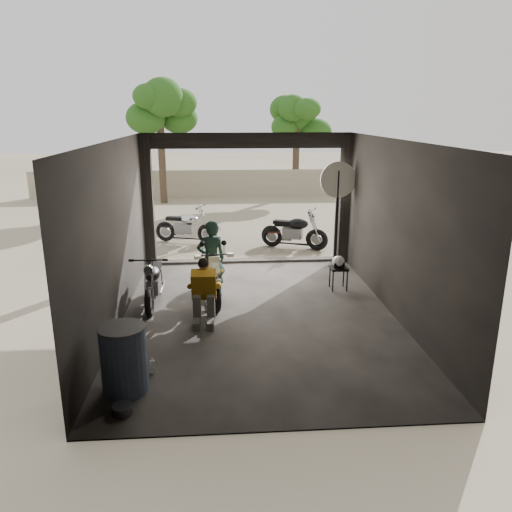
{
  "coord_description": "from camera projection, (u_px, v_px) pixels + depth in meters",
  "views": [
    {
      "loc": [
        -0.69,
        -8.56,
        3.64
      ],
      "look_at": [
        -0.01,
        0.6,
        1.0
      ],
      "focal_mm": 35.0,
      "sensor_mm": 36.0,
      "label": 1
    }
  ],
  "objects": [
    {
      "name": "left_bike",
      "position": [
        153.0,
        279.0,
        9.7
      ],
      "size": [
        0.68,
        1.6,
        1.07
      ],
      "primitive_type": null,
      "rotation": [
        0.0,
        0.0,
        -0.01
      ],
      "color": "black",
      "rests_on": "ground"
    },
    {
      "name": "ground",
      "position": [
        259.0,
        317.0,
        9.26
      ],
      "size": [
        80.0,
        80.0,
        0.0
      ],
      "primitive_type": "plane",
      "color": "#7A6D56",
      "rests_on": "ground"
    },
    {
      "name": "sign_post",
      "position": [
        338.0,
        196.0,
        11.79
      ],
      "size": [
        0.85,
        0.08,
        2.56
      ],
      "rotation": [
        0.0,
        0.0,
        -0.43
      ],
      "color": "black",
      "rests_on": "ground"
    },
    {
      "name": "garage",
      "position": [
        257.0,
        243.0,
        9.43
      ],
      "size": [
        7.0,
        7.13,
        3.2
      ],
      "color": "#2D2B28",
      "rests_on": "ground"
    },
    {
      "name": "main_bike",
      "position": [
        210.0,
        274.0,
        9.91
      ],
      "size": [
        0.98,
        1.78,
        1.12
      ],
      "primitive_type": null,
      "rotation": [
        0.0,
        0.0,
        0.18
      ],
      "color": "white",
      "rests_on": "ground"
    },
    {
      "name": "rider",
      "position": [
        211.0,
        259.0,
        10.07
      ],
      "size": [
        0.66,
        0.52,
        1.6
      ],
      "primitive_type": "imported",
      "rotation": [
        0.0,
        0.0,
        3.39
      ],
      "color": "black",
      "rests_on": "ground"
    },
    {
      "name": "helmet",
      "position": [
        338.0,
        262.0,
        10.51
      ],
      "size": [
        0.27,
        0.28,
        0.25
      ],
      "primitive_type": "ellipsoid",
      "rotation": [
        0.0,
        0.0,
        0.01
      ],
      "color": "white",
      "rests_on": "stool"
    },
    {
      "name": "boundary_wall",
      "position": [
        234.0,
        183.0,
        22.52
      ],
      "size": [
        18.0,
        0.3,
        1.2
      ],
      "primitive_type": "cube",
      "color": "gray",
      "rests_on": "ground"
    },
    {
      "name": "mechanic",
      "position": [
        204.0,
        294.0,
        8.79
      ],
      "size": [
        0.6,
        0.8,
        1.14
      ],
      "primitive_type": null,
      "rotation": [
        0.0,
        0.0,
        -0.03
      ],
      "color": "gold",
      "rests_on": "ground"
    },
    {
      "name": "outside_bike_c",
      "position": [
        294.0,
        228.0,
        13.79
      ],
      "size": [
        1.81,
        1.33,
        1.13
      ],
      "primitive_type": null,
      "rotation": [
        0.0,
        0.0,
        1.13
      ],
      "color": "black",
      "rests_on": "ground"
    },
    {
      "name": "oil_drum",
      "position": [
        124.0,
        360.0,
        6.64
      ],
      "size": [
        0.74,
        0.74,
        0.95
      ],
      "primitive_type": "cylinder",
      "rotation": [
        0.0,
        0.0,
        -0.24
      ],
      "color": "#475C77",
      "rests_on": "ground"
    },
    {
      "name": "outside_bike_a",
      "position": [
        186.0,
        224.0,
        14.42
      ],
      "size": [
        1.76,
        1.14,
        1.1
      ],
      "primitive_type": null,
      "rotation": [
        0.0,
        0.0,
        1.26
      ],
      "color": "black",
      "rests_on": "ground"
    },
    {
      "name": "tree_right",
      "position": [
        297.0,
        115.0,
        21.9
      ],
      "size": [
        2.2,
        2.2,
        5.0
      ],
      "color": "#382B1E",
      "rests_on": "ground"
    },
    {
      "name": "outside_bike_b",
      "position": [
        294.0,
        230.0,
        13.87
      ],
      "size": [
        1.64,
        0.98,
        1.04
      ],
      "primitive_type": null,
      "rotation": [
        0.0,
        0.0,
        1.33
      ],
      "color": "#421910",
      "rests_on": "ground"
    },
    {
      "name": "stool",
      "position": [
        339.0,
        271.0,
        10.55
      ],
      "size": [
        0.36,
        0.36,
        0.5
      ],
      "rotation": [
        0.0,
        0.0,
        -0.09
      ],
      "color": "black",
      "rests_on": "ground"
    },
    {
      "name": "tree_left",
      "position": [
        159.0,
        104.0,
        19.93
      ],
      "size": [
        2.2,
        2.2,
        5.6
      ],
      "color": "#382B1E",
      "rests_on": "ground"
    }
  ]
}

